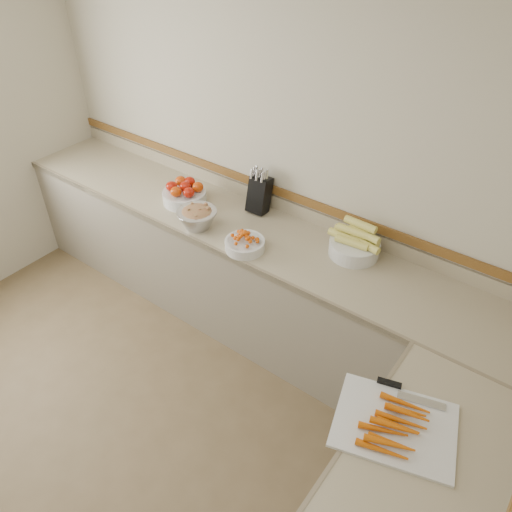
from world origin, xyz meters
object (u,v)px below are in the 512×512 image
Objects in this scene: knife_block at (259,194)px; cherry_tomato_bowl at (245,243)px; corn_bowl at (355,244)px; rhubarb_bowl at (197,217)px; cutting_board at (394,424)px; tomato_bowl at (184,194)px.

cherry_tomato_bowl is at bearing -64.76° from knife_block.
cherry_tomato_bowl is at bearing -147.38° from corn_bowl.
rhubarb_bowl is (-0.41, 0.01, 0.03)m from cherry_tomato_bowl.
rhubarb_bowl is 0.45× the size of cutting_board.
rhubarb_bowl is at bearing -32.35° from tomato_bowl.
cherry_tomato_bowl is at bearing -1.33° from rhubarb_bowl.
knife_block is 0.56m from tomato_bowl.
corn_bowl is at bearing 32.62° from cherry_tomato_bowl.
cutting_board is at bearing -35.00° from knife_block.
rhubarb_bowl is at bearing 178.67° from cherry_tomato_bowl.
cherry_tomato_bowl is 0.73× the size of corn_bowl.
knife_block is 0.79m from corn_bowl.
knife_block is 1.23× the size of rhubarb_bowl.
rhubarb_bowl reaches higher than cutting_board.
cutting_board is at bearing -53.97° from corn_bowl.
tomato_bowl is at bearing 164.45° from cherry_tomato_bowl.
tomato_bowl reaches higher than cherry_tomato_bowl.
knife_block reaches higher than cherry_tomato_bowl.
knife_block is 1.87m from cutting_board.
cherry_tomato_bowl is 0.70m from corn_bowl.
cherry_tomato_bowl is 0.42m from rhubarb_bowl.
tomato_bowl is at bearing -155.42° from knife_block.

